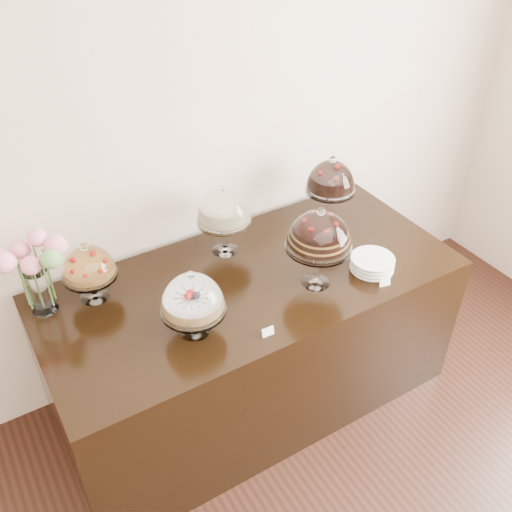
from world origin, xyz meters
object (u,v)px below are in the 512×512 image
cake_stand_dark_choco (331,179)px  cake_stand_fruit_tart (88,265)px  cake_stand_sugar_sponge (192,297)px  cake_stand_cheesecake (224,210)px  plate_stack (372,264)px  display_counter (251,340)px  flower_vase (34,266)px  cake_stand_choco_layer (319,234)px

cake_stand_dark_choco → cake_stand_fruit_tart: size_ratio=1.29×
cake_stand_sugar_sponge → cake_stand_cheesecake: 0.65m
plate_stack → cake_stand_sugar_sponge: bearing=176.1°
display_counter → cake_stand_cheesecake: size_ratio=5.36×
flower_vase → cake_stand_choco_layer: bearing=-22.4°
cake_stand_sugar_sponge → cake_stand_choco_layer: (0.69, -0.01, 0.10)m
cake_stand_fruit_tart → plate_stack: bearing=-22.3°
cake_stand_cheesecake → flower_vase: flower_vase is taller
cake_stand_choco_layer → cake_stand_cheesecake: 0.56m
cake_stand_sugar_sponge → flower_vase: (-0.56, 0.51, 0.06)m
cake_stand_sugar_sponge → cake_stand_dark_choco: bearing=21.6°
cake_stand_sugar_sponge → cake_stand_cheesecake: cake_stand_cheesecake is taller
cake_stand_cheesecake → cake_stand_fruit_tart: (-0.75, -0.01, -0.07)m
display_counter → cake_stand_dark_choco: (0.67, 0.24, 0.73)m
plate_stack → cake_stand_cheesecake: bearing=136.6°
cake_stand_sugar_sponge → cake_stand_dark_choco: cake_stand_dark_choco is taller
display_counter → cake_stand_dark_choco: size_ratio=5.18×
cake_stand_cheesecake → cake_stand_fruit_tart: size_ratio=1.25×
display_counter → plate_stack: plate_stack is taller
cake_stand_sugar_sponge → display_counter: bearing=24.8°
cake_stand_cheesecake → display_counter: bearing=-91.1°
cake_stand_fruit_tart → flower_vase: 0.25m
cake_stand_dark_choco → cake_stand_cheesecake: bearing=175.6°
cake_stand_cheesecake → cake_stand_fruit_tart: 0.75m
plate_stack → cake_stand_fruit_tart: bearing=157.7°
cake_stand_cheesecake → plate_stack: cake_stand_cheesecake is taller
cake_stand_cheesecake → cake_stand_fruit_tart: cake_stand_cheesecake is taller
plate_stack → flower_vase: bearing=159.8°
cake_stand_cheesecake → cake_stand_fruit_tart: bearing=-179.4°
cake_stand_sugar_sponge → flower_vase: flower_vase is taller
cake_stand_choco_layer → cake_stand_dark_choco: size_ratio=1.07×
cake_stand_dark_choco → cake_stand_choco_layer: bearing=-132.6°
cake_stand_fruit_tart → cake_stand_choco_layer: bearing=-25.6°
cake_stand_sugar_sponge → cake_stand_choco_layer: size_ratio=0.77×
flower_vase → plate_stack: bearing=-20.2°
cake_stand_sugar_sponge → cake_stand_fruit_tart: size_ratio=1.06×
cake_stand_choco_layer → flower_vase: bearing=157.6°
cake_stand_cheesecake → plate_stack: size_ratio=1.83×
flower_vase → cake_stand_dark_choco: bearing=-2.6°
cake_stand_choco_layer → flower_vase: size_ratio=1.08×
cake_stand_fruit_tart → plate_stack: cake_stand_fruit_tart is taller
cake_stand_sugar_sponge → cake_stand_dark_choco: 1.18m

